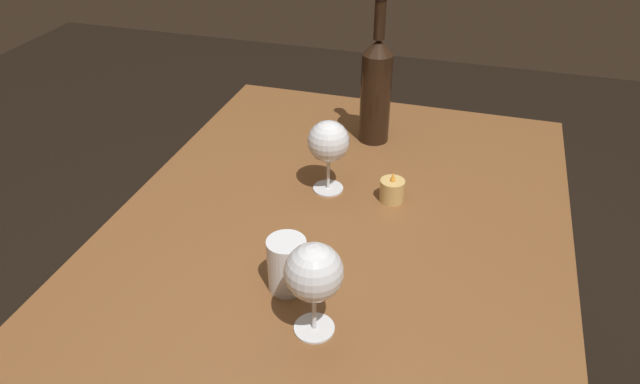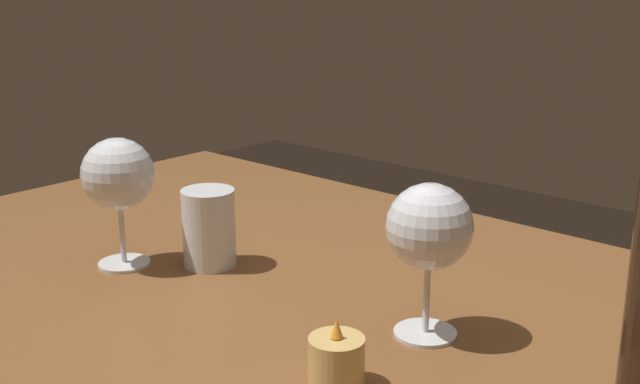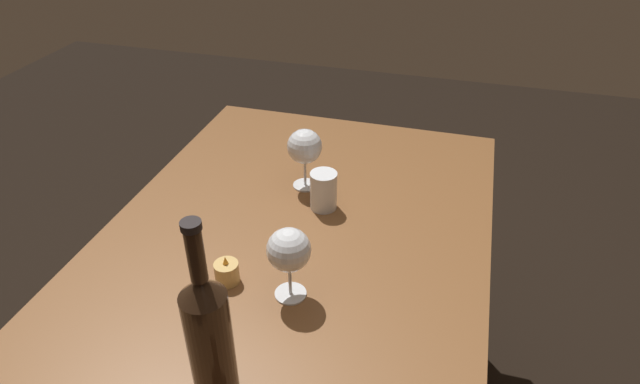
% 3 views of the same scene
% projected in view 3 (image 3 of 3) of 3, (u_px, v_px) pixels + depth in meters
% --- Properties ---
extents(dining_table, '(1.30, 0.90, 0.74)m').
position_uv_depth(dining_table, '(292.00, 270.00, 1.31)').
color(dining_table, brown).
rests_on(dining_table, ground).
extents(wine_glass_left, '(0.09, 0.09, 0.17)m').
position_uv_depth(wine_glass_left, '(305.00, 147.00, 1.39)').
color(wine_glass_left, white).
rests_on(wine_glass_left, dining_table).
extents(wine_glass_right, '(0.09, 0.09, 0.16)m').
position_uv_depth(wine_glass_right, '(289.00, 251.00, 1.05)').
color(wine_glass_right, white).
rests_on(wine_glass_right, dining_table).
extents(wine_bottle, '(0.07, 0.07, 0.36)m').
position_uv_depth(wine_bottle, '(209.00, 336.00, 0.85)').
color(wine_bottle, black).
rests_on(wine_bottle, dining_table).
extents(water_tumbler, '(0.07, 0.07, 0.10)m').
position_uv_depth(water_tumbler, '(324.00, 192.00, 1.35)').
color(water_tumbler, white).
rests_on(water_tumbler, dining_table).
extents(votive_candle, '(0.05, 0.05, 0.07)m').
position_uv_depth(votive_candle, '(227.00, 273.00, 1.14)').
color(votive_candle, '#DBB266').
rests_on(votive_candle, dining_table).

